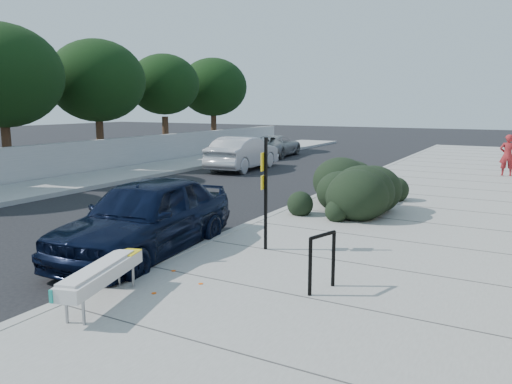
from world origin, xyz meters
The scene contains 18 objects.
ground centered at (0.00, 0.00, 0.00)m, with size 120.00×120.00×0.00m, color black.
sidewalk_near centered at (5.60, 5.00, 0.07)m, with size 11.20×50.00×0.15m, color gray.
sidewalk_far centered at (-9.50, 5.00, 0.07)m, with size 3.00×50.00×0.15m, color gray.
curb_near centered at (0.00, 5.00, 0.08)m, with size 0.22×50.00×0.17m, color #9E9E99.
curb_far centered at (-8.00, 5.00, 0.08)m, with size 0.22×50.00×0.17m, color #9E9E99.
far_wall centered at (-11.20, 5.00, 0.75)m, with size 0.30×40.00×1.50m, color #9E9E99.
tree_far_c centered at (-12.50, 4.00, 4.19)m, with size 4.80×4.80×6.24m.
tree_far_d centered at (-12.50, 9.00, 4.19)m, with size 4.60×4.60×6.16m.
tree_far_e centered at (-12.50, 14.00, 4.18)m, with size 4.00×4.00×5.90m.
tree_far_f centered at (-12.50, 19.00, 4.19)m, with size 4.40×4.40×6.07m.
bench centered at (0.60, -3.67, 0.61)m, with size 0.90×1.96×0.58m.
bike_rack centered at (3.26, -1.61, 0.72)m, with size 0.23×0.62×0.94m.
sign_post centered at (1.39, 0.00, 1.46)m, with size 0.09×0.26×2.29m.
hedge centered at (1.59, 5.05, 0.90)m, with size 2.01×4.02×1.51m, color black.
sedan_navy centered at (-0.80, -1.09, 0.81)m, with size 1.91×4.75×1.62m, color black.
wagon_silver centered at (-6.00, 11.74, 0.79)m, with size 1.67×4.79×1.58m, color #B3B4B8.
suv_silver centered at (-7.50, 18.13, 0.64)m, with size 2.11×4.58×1.27m, color gray.
pedestrian centered at (5.18, 14.32, 1.01)m, with size 0.63×0.41×1.72m, color maroon.
Camera 1 is at (6.00, -8.73, 3.07)m, focal length 35.00 mm.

